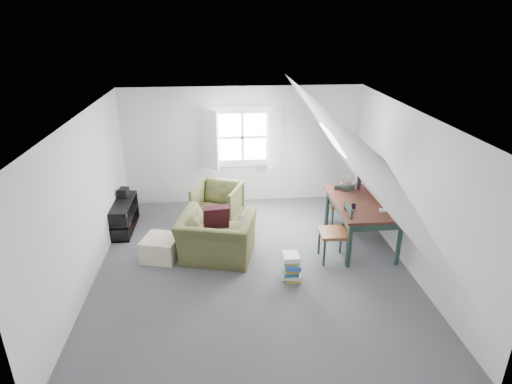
{
  "coord_description": "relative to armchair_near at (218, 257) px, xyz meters",
  "views": [
    {
      "loc": [
        -0.47,
        -6.0,
        3.83
      ],
      "look_at": [
        0.1,
        0.6,
        1.07
      ],
      "focal_mm": 30.0,
      "sensor_mm": 36.0,
      "label": 1
    }
  ],
  "objects": [
    {
      "name": "wall_right",
      "position": [
        3.08,
        -0.33,
        1.25
      ],
      "size": [
        0.0,
        5.5,
        5.5
      ],
      "primitive_type": "plane",
      "rotation": [
        1.57,
        0.0,
        -1.57
      ],
      "color": "silver",
      "rests_on": "ground"
    },
    {
      "name": "armchair_near",
      "position": [
        0.0,
        0.0,
        0.0
      ],
      "size": [
        1.42,
        1.31,
        0.78
      ],
      "primitive_type": "imported",
      "rotation": [
        0.0,
        0.0,
        2.9
      ],
      "color": "#454725",
      "rests_on": "floor"
    },
    {
      "name": "throw_pillow",
      "position": [
        0.0,
        0.15,
        0.7
      ],
      "size": [
        0.46,
        0.31,
        0.45
      ],
      "primitive_type": "cube",
      "rotation": [
        0.31,
        0.0,
        0.13
      ],
      "color": "#360E19",
      "rests_on": "armchair_near"
    },
    {
      "name": "magazine_stack",
      "position": [
        1.15,
        -0.72,
        0.21
      ],
      "size": [
        0.31,
        0.37,
        0.42
      ],
      "rotation": [
        0.0,
        0.0,
        0.04
      ],
      "color": "#B29933",
      "rests_on": "floor"
    },
    {
      "name": "dining_table",
      "position": [
        2.54,
        0.28,
        0.72
      ],
      "size": [
        1.0,
        1.67,
        0.83
      ],
      "rotation": [
        0.0,
        0.0,
        -0.02
      ],
      "color": "#34150D",
      "rests_on": "floor"
    },
    {
      "name": "demijohn",
      "position": [
        2.39,
        0.73,
        0.97
      ],
      "size": [
        0.24,
        0.24,
        0.34
      ],
      "rotation": [
        0.0,
        0.0,
        -0.3
      ],
      "color": "silver",
      "rests_on": "dining_table"
    },
    {
      "name": "slope_left",
      "position": [
        -0.97,
        -0.33,
        1.78
      ],
      "size": [
        3.19,
        5.5,
        4.48
      ],
      "primitive_type": "plane",
      "rotation": [
        0.0,
        2.19,
        0.0
      ],
      "color": "white",
      "rests_on": "wall_left"
    },
    {
      "name": "ceiling",
      "position": [
        0.58,
        -0.33,
        2.5
      ],
      "size": [
        5.5,
        5.5,
        0.0
      ],
      "primitive_type": "plane",
      "rotation": [
        3.14,
        0.0,
        0.0
      ],
      "color": "white",
      "rests_on": "wall_back"
    },
    {
      "name": "wall_back",
      "position": [
        0.58,
        2.42,
        1.25
      ],
      "size": [
        5.0,
        0.0,
        5.0
      ],
      "primitive_type": "plane",
      "rotation": [
        1.57,
        0.0,
        0.0
      ],
      "color": "silver",
      "rests_on": "ground"
    },
    {
      "name": "wall_front",
      "position": [
        0.58,
        -3.08,
        1.25
      ],
      "size": [
        5.0,
        0.0,
        5.0
      ],
      "primitive_type": "plane",
      "rotation": [
        -1.57,
        0.0,
        0.0
      ],
      "color": "silver",
      "rests_on": "ground"
    },
    {
      "name": "cup",
      "position": [
        2.29,
        -0.02,
        0.83
      ],
      "size": [
        0.1,
        0.1,
        0.08
      ],
      "primitive_type": "imported",
      "rotation": [
        0.0,
        0.0,
        -0.18
      ],
      "color": "black",
      "rests_on": "dining_table"
    },
    {
      "name": "dormer_window",
      "position": [
        0.58,
        2.35,
        1.45
      ],
      "size": [
        1.71,
        0.35,
        1.3
      ],
      "color": "white",
      "rests_on": "wall_back"
    },
    {
      "name": "media_shelf",
      "position": [
        -1.78,
        1.18,
        0.26
      ],
      "size": [
        0.37,
        1.12,
        0.57
      ],
      "rotation": [
        0.0,
        0.0,
        -0.01
      ],
      "color": "black",
      "rests_on": "floor"
    },
    {
      "name": "dining_chair_far",
      "position": [
        2.37,
        0.98,
        0.48
      ],
      "size": [
        0.44,
        0.44,
        0.93
      ],
      "rotation": [
        0.0,
        0.0,
        3.52
      ],
      "color": "brown",
      "rests_on": "floor"
    },
    {
      "name": "ottoman",
      "position": [
        -0.94,
        0.08,
        0.19
      ],
      "size": [
        0.69,
        0.69,
        0.38
      ],
      "primitive_type": "cube",
      "rotation": [
        0.0,
        0.0,
        -0.27
      ],
      "color": "#C3B398",
      "rests_on": "floor"
    },
    {
      "name": "paper_box",
      "position": [
        2.74,
        -0.17,
        0.85
      ],
      "size": [
        0.13,
        0.1,
        0.04
      ],
      "primitive_type": "cube",
      "rotation": [
        0.0,
        0.0,
        -0.18
      ],
      "color": "white",
      "rests_on": "dining_table"
    },
    {
      "name": "floor",
      "position": [
        0.58,
        -0.33,
        0.0
      ],
      "size": [
        5.5,
        5.5,
        0.0
      ],
      "primitive_type": "plane",
      "color": "#4B4A4F",
      "rests_on": "ground"
    },
    {
      "name": "vase_twigs",
      "position": [
        2.64,
        0.83,
        0.97
      ],
      "size": [
        0.08,
        0.09,
        0.61
      ],
      "rotation": [
        0.0,
        0.0,
        -0.25
      ],
      "color": "black",
      "rests_on": "dining_table"
    },
    {
      "name": "skylight",
      "position": [
        2.13,
        0.97,
        1.75
      ],
      "size": [
        0.35,
        0.75,
        0.47
      ],
      "primitive_type": "cube",
      "rotation": [
        0.0,
        0.95,
        0.0
      ],
      "color": "white",
      "rests_on": "slope_right"
    },
    {
      "name": "armchair_far",
      "position": [
        0.02,
        1.39,
        0.0
      ],
      "size": [
        1.1,
        1.11,
        0.79
      ],
      "primitive_type": "imported",
      "rotation": [
        0.0,
        0.0,
        -0.37
      ],
      "color": "#454725",
      "rests_on": "floor"
    },
    {
      "name": "wall_left",
      "position": [
        -1.92,
        -0.33,
        1.25
      ],
      "size": [
        0.0,
        5.5,
        5.5
      ],
      "primitive_type": "plane",
      "rotation": [
        1.57,
        0.0,
        1.57
      ],
      "color": "silver",
      "rests_on": "ground"
    },
    {
      "name": "electronics_box",
      "position": [
        -1.78,
        1.47,
        0.65
      ],
      "size": [
        0.19,
        0.25,
        0.18
      ],
      "primitive_type": "cube",
      "rotation": [
        0.0,
        0.0,
        -0.11
      ],
      "color": "black",
      "rests_on": "media_shelf"
    },
    {
      "name": "slope_right",
      "position": [
        2.13,
        -0.33,
        1.78
      ],
      "size": [
        3.19,
        5.5,
        4.48
      ],
      "primitive_type": "plane",
      "rotation": [
        0.0,
        -2.19,
        0.0
      ],
      "color": "white",
      "rests_on": "wall_right"
    },
    {
      "name": "dining_chair_near",
      "position": [
        1.97,
        -0.21,
        0.52
      ],
      "size": [
        0.46,
        0.46,
        0.99
      ],
      "rotation": [
        0.0,
        0.0,
        -1.28
      ],
      "color": "brown",
      "rests_on": "floor"
    }
  ]
}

